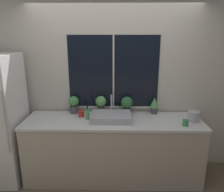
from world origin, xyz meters
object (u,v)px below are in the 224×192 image
Objects in this scene: potted_plant_center_left at (101,103)px; potted_plant_far_right at (154,105)px; soap_bottle at (87,114)px; potted_plant_far_left at (74,104)px; sink at (111,117)px; mug_green at (185,123)px; kettle at (193,116)px; potted_plant_center_right at (127,104)px; mug_red at (81,114)px.

potted_plant_center_left is 0.81m from potted_plant_far_right.
potted_plant_far_left is at bearing 133.82° from soap_bottle.
potted_plant_far_left is 1.35× the size of soap_bottle.
potted_plant_far_left is (-0.57, 0.26, 0.10)m from sink.
mug_green is 0.23m from kettle.
potted_plant_far_left reaches higher than potted_plant_center_right.
soap_bottle is 2.31× the size of mug_green.
potted_plant_far_right is at bearing 13.88° from soap_bottle.
mug_green is (1.15, -0.45, -0.12)m from potted_plant_center_left.
sink is 6.22× the size of mug_red.
potted_plant_far_left is at bearing 130.75° from mug_red.
potted_plant_far_right is 0.58m from mug_green.
potted_plant_center_right reaches higher than potted_plant_far_right.
mug_green is at bearing -31.06° from potted_plant_center_right.
mug_green is 1.46m from mug_red.
sink reaches higher than potted_plant_center_right.
soap_bottle is 1.48m from kettle.
potted_plant_far_right reaches higher than mug_red.
potted_plant_center_left is 3.19× the size of mug_green.
kettle is at bearing 46.34° from mug_green.
potted_plant_center_right is 0.63m from soap_bottle.
sink is 0.64m from potted_plant_far_left.
potted_plant_center_left reaches higher than mug_red.
soap_bottle is (-0.99, -0.24, -0.06)m from potted_plant_far_right.
mug_green is 0.53× the size of kettle.
mug_green is at bearing -16.23° from potted_plant_far_left.
potted_plant_far_left is at bearing 180.00° from potted_plant_center_right.
mug_red is (-0.67, -0.15, -0.11)m from potted_plant_center_right.
sink is at bearing -3.28° from soap_bottle.
sink is at bearing 169.06° from mug_green.
mug_green is at bearing -9.02° from soap_bottle.
kettle is at bearing -1.81° from soap_bottle.
potted_plant_far_right is at bearing 149.68° from kettle.
potted_plant_center_left is 0.40m from potted_plant_center_right.
potted_plant_center_right is at bearing 48.23° from sink.
potted_plant_center_right is 2.92× the size of mug_red.
kettle is at bearing -4.91° from mug_red.
sink is at bearing -157.92° from potted_plant_far_right.
potted_plant_center_left is at bearing 53.89° from soap_bottle.
potted_plant_center_right is 0.41m from potted_plant_far_right.
potted_plant_far_right is 2.94× the size of mug_green.
potted_plant_far_left is 0.81m from potted_plant_center_right.
potted_plant_far_left is 1.01× the size of potted_plant_center_right.
mug_green is (1.56, -0.45, -0.10)m from potted_plant_far_left.
potted_plant_center_left is 0.31m from soap_bottle.
potted_plant_center_left is at bearing 167.45° from kettle.
potted_plant_center_left is (-0.16, 0.26, 0.11)m from sink.
sink reaches higher than soap_bottle.
mug_red is 1.59m from kettle.
mug_red is at bearing 138.49° from soap_bottle.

